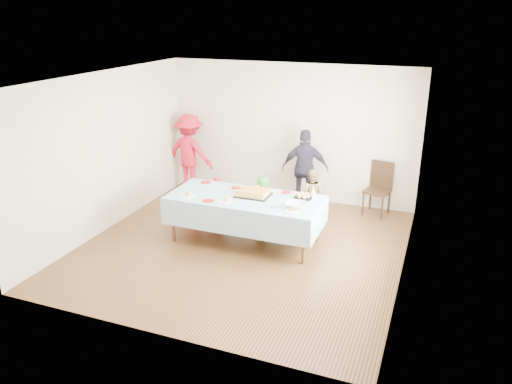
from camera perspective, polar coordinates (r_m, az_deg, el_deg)
ground at (r=8.16m, az=-1.56°, el=-6.31°), size 5.00×5.00×0.00m
room_walls at (r=7.53m, az=-1.29°, el=5.80°), size 5.04×5.04×2.72m
party_table at (r=8.09m, az=-1.26°, el=-0.94°), size 2.50×1.10×0.78m
birthday_cake at (r=8.11m, az=-0.30°, el=-0.12°), size 0.54×0.42×0.10m
rolls_tray at (r=8.03m, az=5.38°, el=-0.49°), size 0.30×0.30×0.09m
punch_bowl at (r=7.66m, az=4.57°, el=-1.50°), size 0.32×0.32×0.08m
party_hat at (r=8.14m, az=6.54°, el=0.15°), size 0.10×0.10×0.18m
fork_pile at (r=7.68m, az=1.91°, el=-1.43°), size 0.24×0.18×0.07m
plate_red_far_a at (r=8.78m, az=-5.76°, el=1.11°), size 0.17×0.17×0.01m
plate_red_far_b at (r=8.49m, az=-2.28°, el=0.53°), size 0.17×0.17×0.01m
plate_red_far_c at (r=8.45m, az=0.24°, el=0.43°), size 0.17×0.17×0.01m
plate_red_far_d at (r=8.28m, az=3.46°, el=-0.02°), size 0.16×0.16×0.01m
plate_red_near at (r=7.94m, az=-5.48°, el=-1.00°), size 0.18×0.18×0.01m
plate_white_left at (r=8.18m, az=-7.81°, el=-0.43°), size 0.21×0.21×0.01m
plate_white_mid at (r=7.89m, az=-3.51°, el=-1.06°), size 0.24×0.24×0.01m
plate_white_right at (r=7.53m, az=4.05°, el=-2.15°), size 0.21×0.21×0.01m
dining_chair at (r=9.57m, az=13.91°, el=0.76°), size 0.52×0.52×1.00m
toddler_left at (r=9.16m, az=-4.44°, el=-0.63°), size 0.33×0.27×0.79m
toddler_mid at (r=8.73m, az=0.79°, el=-1.11°), size 0.47×0.32×0.94m
toddler_right at (r=9.21m, az=6.38°, el=-0.14°), size 0.45×0.35×0.92m
adult_left at (r=10.59m, az=-7.57°, el=4.49°), size 1.11×0.72×1.61m
adult_right at (r=9.61m, az=5.63°, el=2.67°), size 0.95×0.55×1.53m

